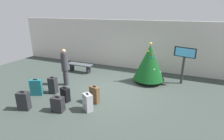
# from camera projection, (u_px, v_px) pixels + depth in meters

# --- Properties ---
(ground_plane) EXTENTS (16.00, 16.00, 0.00)m
(ground_plane) POSITION_uv_depth(u_px,v_px,m) (109.00, 90.00, 8.02)
(ground_plane) COLOR #38423D
(back_wall) EXTENTS (16.00, 0.20, 2.87)m
(back_wall) POSITION_uv_depth(u_px,v_px,m) (133.00, 45.00, 10.62)
(back_wall) COLOR beige
(back_wall) RESTS_ON ground_plane
(holiday_tree) EXTENTS (1.51, 1.51, 1.99)m
(holiday_tree) POSITION_uv_depth(u_px,v_px,m) (150.00, 62.00, 8.59)
(holiday_tree) COLOR #4C3319
(holiday_tree) RESTS_ON ground_plane
(flight_info_kiosk) EXTENTS (0.97, 0.36, 1.78)m
(flight_info_kiosk) POSITION_uv_depth(u_px,v_px,m) (184.00, 58.00, 8.36)
(flight_info_kiosk) COLOR #333338
(flight_info_kiosk) RESTS_ON ground_plane
(waiting_bench) EXTENTS (1.47, 0.44, 0.48)m
(waiting_bench) POSITION_uv_depth(u_px,v_px,m) (80.00, 66.00, 10.25)
(waiting_bench) COLOR #4C5159
(waiting_bench) RESTS_ON ground_plane
(traveller_0) EXTENTS (0.44, 0.44, 1.75)m
(traveller_0) POSITION_uv_depth(u_px,v_px,m) (65.00, 66.00, 8.30)
(traveller_0) COLOR #333338
(traveller_0) RESTS_ON ground_plane
(suitcase_0) EXTENTS (0.35, 0.30, 0.74)m
(suitcase_0) POSITION_uv_depth(u_px,v_px,m) (53.00, 85.00, 7.65)
(suitcase_0) COLOR #232326
(suitcase_0) RESTS_ON ground_plane
(suitcase_1) EXTENTS (0.44, 0.40, 0.68)m
(suitcase_1) POSITION_uv_depth(u_px,v_px,m) (88.00, 102.00, 6.31)
(suitcase_1) COLOR #9EA0A5
(suitcase_1) RESTS_ON ground_plane
(suitcase_2) EXTENTS (0.45, 0.33, 0.58)m
(suitcase_2) POSITION_uv_depth(u_px,v_px,m) (58.00, 104.00, 6.28)
(suitcase_2) COLOR #232326
(suitcase_2) RESTS_ON ground_plane
(suitcase_3) EXTENTS (0.41, 0.31, 0.59)m
(suitcase_3) POSITION_uv_depth(u_px,v_px,m) (65.00, 95.00, 6.98)
(suitcase_3) COLOR black
(suitcase_3) RESTS_ON ground_plane
(suitcase_4) EXTENTS (0.41, 0.28, 0.70)m
(suitcase_4) POSITION_uv_depth(u_px,v_px,m) (95.00, 95.00, 6.85)
(suitcase_4) COLOR brown
(suitcase_4) RESTS_ON ground_plane
(suitcase_5) EXTENTS (0.51, 0.39, 0.72)m
(suitcase_5) POSITION_uv_depth(u_px,v_px,m) (36.00, 87.00, 7.46)
(suitcase_5) COLOR #19606B
(suitcase_5) RESTS_ON ground_plane
(suitcase_6) EXTENTS (0.46, 0.39, 0.72)m
(suitcase_6) POSITION_uv_depth(u_px,v_px,m) (24.00, 101.00, 6.37)
(suitcase_6) COLOR #232326
(suitcase_6) RESTS_ON ground_plane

